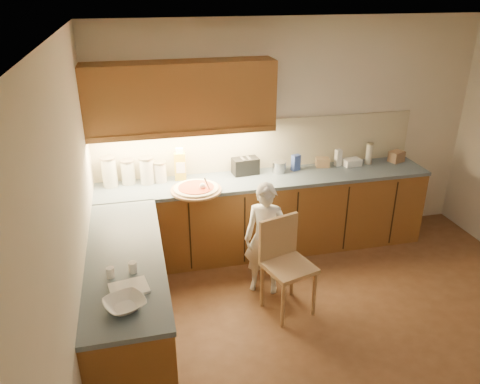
% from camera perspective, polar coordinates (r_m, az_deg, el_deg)
% --- Properties ---
extents(room, '(4.54, 4.50, 2.62)m').
position_cam_1_polar(room, '(3.67, 16.77, 3.31)').
color(room, brown).
rests_on(room, ground).
extents(l_counter, '(3.77, 2.62, 0.92)m').
position_cam_1_polar(l_counter, '(4.94, -1.52, -5.62)').
color(l_counter, brown).
rests_on(l_counter, ground).
extents(backsplash, '(3.75, 0.02, 0.58)m').
position_cam_1_polar(backsplash, '(5.41, 2.47, 5.80)').
color(backsplash, beige).
rests_on(backsplash, l_counter).
extents(upper_cabinets, '(1.95, 0.36, 0.73)m').
position_cam_1_polar(upper_cabinets, '(4.92, -7.23, 11.47)').
color(upper_cabinets, brown).
rests_on(upper_cabinets, ground).
extents(pizza_on_board, '(0.53, 0.53, 0.22)m').
position_cam_1_polar(pizza_on_board, '(4.90, -5.34, 0.36)').
color(pizza_on_board, tan).
rests_on(pizza_on_board, l_counter).
extents(child, '(0.51, 0.43, 1.18)m').
position_cam_1_polar(child, '(4.67, 3.14, -5.76)').
color(child, silver).
rests_on(child, ground).
extents(wooden_chair, '(0.52, 0.52, 0.93)m').
position_cam_1_polar(wooden_chair, '(4.47, 5.45, -8.11)').
color(wooden_chair, tan).
rests_on(wooden_chair, ground).
extents(mixing_bowl, '(0.35, 0.35, 0.07)m').
position_cam_1_polar(mixing_bowl, '(3.31, -13.87, -13.13)').
color(mixing_bowl, white).
rests_on(mixing_bowl, l_counter).
extents(canister_a, '(0.16, 0.16, 0.33)m').
position_cam_1_polar(canister_a, '(5.14, -15.65, 2.40)').
color(canister_a, silver).
rests_on(canister_a, l_counter).
extents(canister_b, '(0.15, 0.15, 0.27)m').
position_cam_1_polar(canister_b, '(5.17, -13.49, 2.42)').
color(canister_b, silver).
rests_on(canister_b, l_counter).
extents(canister_c, '(0.16, 0.16, 0.30)m').
position_cam_1_polar(canister_c, '(5.13, -11.29, 2.62)').
color(canister_c, silver).
rests_on(canister_c, l_counter).
extents(canister_d, '(0.14, 0.14, 0.23)m').
position_cam_1_polar(canister_d, '(5.15, -9.72, 2.45)').
color(canister_d, white).
rests_on(canister_d, l_counter).
extents(oil_jug, '(0.13, 0.11, 0.37)m').
position_cam_1_polar(oil_jug, '(5.16, -7.31, 3.25)').
color(oil_jug, gold).
rests_on(oil_jug, l_counter).
extents(toaster, '(0.31, 0.19, 0.19)m').
position_cam_1_polar(toaster, '(5.31, 0.66, 3.19)').
color(toaster, black).
rests_on(toaster, l_counter).
extents(steel_pot, '(0.17, 0.17, 0.13)m').
position_cam_1_polar(steel_pot, '(5.38, 4.76, 3.08)').
color(steel_pot, silver).
rests_on(steel_pot, l_counter).
extents(blue_box, '(0.11, 0.09, 0.19)m').
position_cam_1_polar(blue_box, '(5.45, 6.82, 3.58)').
color(blue_box, '#364DA2').
rests_on(blue_box, l_counter).
extents(card_box_a, '(0.17, 0.14, 0.11)m').
position_cam_1_polar(card_box_a, '(5.61, 10.02, 3.58)').
color(card_box_a, tan).
rests_on(card_box_a, l_counter).
extents(white_bottle, '(0.07, 0.07, 0.20)m').
position_cam_1_polar(white_bottle, '(5.67, 11.88, 4.11)').
color(white_bottle, white).
rests_on(white_bottle, l_counter).
extents(flat_pack, '(0.22, 0.16, 0.08)m').
position_cam_1_polar(flat_pack, '(5.73, 13.47, 3.55)').
color(flat_pack, white).
rests_on(flat_pack, l_counter).
extents(tall_jar, '(0.08, 0.08, 0.26)m').
position_cam_1_polar(tall_jar, '(5.80, 15.47, 4.57)').
color(tall_jar, beige).
rests_on(tall_jar, l_counter).
extents(card_box_b, '(0.20, 0.18, 0.13)m').
position_cam_1_polar(card_box_b, '(5.99, 18.53, 4.12)').
color(card_box_b, '#9F7956').
rests_on(card_box_b, l_counter).
extents(dough_cloth, '(0.30, 0.25, 0.02)m').
position_cam_1_polar(dough_cloth, '(3.49, -13.39, -11.34)').
color(dough_cloth, silver).
rests_on(dough_cloth, l_counter).
extents(spice_jar_a, '(0.07, 0.07, 0.08)m').
position_cam_1_polar(spice_jar_a, '(3.64, -15.52, -9.44)').
color(spice_jar_a, white).
rests_on(spice_jar_a, l_counter).
extents(spice_jar_b, '(0.06, 0.06, 0.08)m').
position_cam_1_polar(spice_jar_b, '(3.65, -12.95, -8.93)').
color(spice_jar_b, white).
rests_on(spice_jar_b, l_counter).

